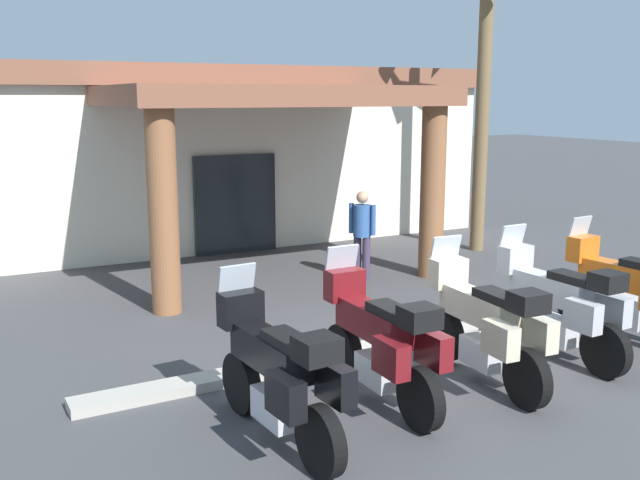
% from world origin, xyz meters
% --- Properties ---
extents(ground_plane, '(80.00, 80.00, 0.00)m').
position_xyz_m(ground_plane, '(0.00, 0.00, 0.00)').
color(ground_plane, '#424244').
extents(motel_building, '(13.22, 10.22, 3.94)m').
position_xyz_m(motel_building, '(0.08, 9.84, 2.02)').
color(motel_building, silver).
rests_on(motel_building, ground_plane).
extents(motorcycle_black, '(0.73, 2.21, 1.61)m').
position_xyz_m(motorcycle_black, '(-2.93, -1.10, 0.70)').
color(motorcycle_black, black).
rests_on(motorcycle_black, ground_plane).
extents(motorcycle_maroon, '(0.71, 2.21, 1.61)m').
position_xyz_m(motorcycle_maroon, '(-1.56, -0.80, 0.70)').
color(motorcycle_maroon, black).
rests_on(motorcycle_maroon, ground_plane).
extents(motorcycle_cream, '(0.73, 2.21, 1.61)m').
position_xyz_m(motorcycle_cream, '(-0.19, -0.93, 0.70)').
color(motorcycle_cream, black).
rests_on(motorcycle_cream, ground_plane).
extents(motorcycle_silver, '(0.71, 2.21, 1.61)m').
position_xyz_m(motorcycle_silver, '(1.17, -0.75, 0.70)').
color(motorcycle_silver, black).
rests_on(motorcycle_silver, ground_plane).
extents(motorcycle_orange, '(0.73, 2.21, 1.61)m').
position_xyz_m(motorcycle_orange, '(2.54, -0.73, 0.70)').
color(motorcycle_orange, black).
rests_on(motorcycle_orange, ground_plane).
extents(pedestrian, '(0.32, 0.47, 1.63)m').
position_xyz_m(pedestrian, '(1.11, 3.82, 0.94)').
color(pedestrian, '#3F334C').
rests_on(pedestrian, ground_plane).
extents(palm_tree_near_portico, '(1.88, 2.02, 6.32)m').
position_xyz_m(palm_tree_near_portico, '(4.70, 4.79, 4.69)').
color(palm_tree_near_portico, brown).
rests_on(palm_tree_near_portico, ground_plane).
extents(curb_strip, '(8.83, 0.36, 0.12)m').
position_xyz_m(curb_strip, '(-0.19, 0.54, 0.06)').
color(curb_strip, '#ADA89E').
rests_on(curb_strip, ground_plane).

